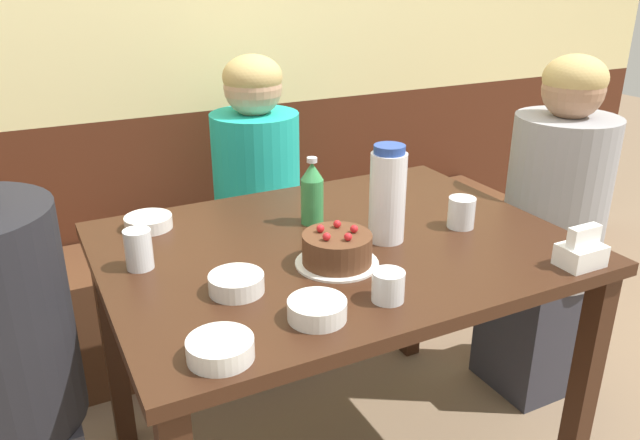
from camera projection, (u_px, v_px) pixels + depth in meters
back_wall at (207, 27)px, 2.37m from camera, size 4.80×0.04×2.50m
bench_seat at (240, 286)px, 2.58m from camera, size 2.56×0.38×0.47m
dining_table at (336, 274)px, 1.73m from camera, size 1.23×0.92×0.78m
birthday_cake at (337, 250)px, 1.55m from camera, size 0.21×0.21×0.10m
water_pitcher at (388, 195)px, 1.65m from camera, size 0.10×0.10×0.27m
soju_bottle at (314, 192)px, 1.78m from camera, size 0.07×0.07×0.20m
napkin_holder at (581, 251)px, 1.54m from camera, size 0.11×0.08×0.11m
bowl_soup_white at (236, 283)px, 1.42m from camera, size 0.13×0.13×0.04m
bowl_rice_small at (317, 310)px, 1.31m from camera, size 0.13×0.13×0.04m
bowl_side_dish at (148, 222)px, 1.77m from camera, size 0.13×0.13×0.04m
bowl_sauce_shallow at (220, 349)px, 1.18m from camera, size 0.13×0.13×0.04m
glass_water_tall at (461, 212)px, 1.77m from camera, size 0.08×0.08×0.09m
glass_tumbler_short at (139, 249)px, 1.52m from camera, size 0.07×0.07×0.10m
glass_shot_small at (388, 286)px, 1.38m from camera, size 0.07×0.07×0.07m
person_teal_shirt at (258, 219)px, 2.38m from camera, size 0.32×0.34×1.18m
person_grey_tee at (551, 238)px, 2.17m from camera, size 0.34×0.34×1.21m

